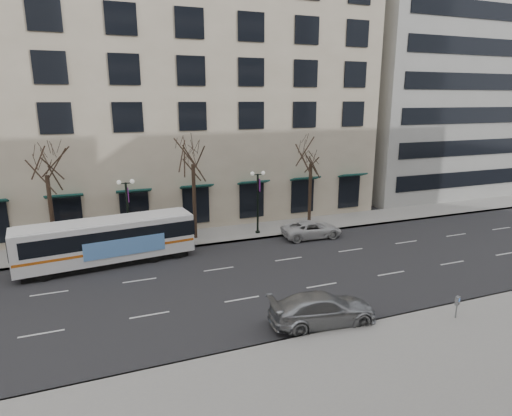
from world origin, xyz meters
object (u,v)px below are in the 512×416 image
tree_far_left (45,161)px  silver_car (323,309)px  white_pickup (312,229)px  tree_far_mid (193,152)px  lamp_post_left (128,211)px  city_bus (108,240)px  tree_far_right (311,152)px  pay_station (457,303)px  lamp_post_right (258,199)px

tree_far_left → silver_car: tree_far_left is taller
white_pickup → tree_far_mid: bearing=75.5°
lamp_post_left → city_bus: size_ratio=0.45×
tree_far_right → lamp_post_left: (-14.99, -0.60, -3.48)m
pay_station → tree_far_right: bearing=63.5°
tree_far_right → lamp_post_right: size_ratio=1.55×
city_bus → tree_far_mid: bearing=18.0°
lamp_post_left → white_pickup: 14.10m
white_pickup → silver_car: bearing=157.4°
silver_car → pay_station: (6.33, -2.13, 0.21)m
lamp_post_left → tree_far_right: bearing=2.3°
tree_far_mid → lamp_post_right: 6.41m
tree_far_mid → lamp_post_left: 6.40m
tree_far_right → white_pickup: bearing=-113.9°
tree_far_left → white_pickup: 19.90m
city_bus → pay_station: (15.69, -14.13, -0.69)m
city_bus → white_pickup: 15.32m
silver_car → lamp_post_left: bearing=34.9°
tree_far_right → lamp_post_right: bearing=-173.1°
city_bus → pay_station: bearing=-48.7°
white_pickup → pay_station: 14.32m
tree_far_left → lamp_post_right: bearing=-2.3°
lamp_post_left → lamp_post_right: (10.00, 0.00, 0.00)m
lamp_post_right → silver_car: bearing=-98.6°
silver_car → pay_station: 6.68m
silver_car → pay_station: silver_car is taller
tree_far_left → tree_far_right: tree_far_left is taller
tree_far_left → tree_far_right: 20.00m
tree_far_left → lamp_post_right: tree_far_left is taller
tree_far_left → lamp_post_left: bearing=-6.8°
tree_far_left → silver_car: bearing=-49.5°
tree_far_mid → pay_station: tree_far_mid is taller
tree_far_left → tree_far_right: size_ratio=1.03×
tree_far_mid → silver_car: tree_far_mid is taller
tree_far_left → tree_far_right: (20.00, 0.00, -0.28)m
tree_far_left → tree_far_mid: bearing=0.0°
tree_far_right → white_pickup: 6.53m
lamp_post_left → city_bus: lamp_post_left is taller
tree_far_right → tree_far_mid: bearing=180.0°
city_bus → white_pickup: bearing=-6.0°
pay_station → silver_car: bearing=137.8°
tree_far_right → silver_car: (-7.18, -15.00, -5.65)m
city_bus → silver_car: size_ratio=2.16×
lamp_post_right → white_pickup: bearing=-30.7°
pay_station → lamp_post_left: bearing=106.9°
silver_car → pay_station: size_ratio=4.62×
tree_far_right → lamp_post_right: (-4.99, -0.60, -3.48)m
lamp_post_left → pay_station: 21.84m
tree_far_right → silver_car: bearing=-115.6°
lamp_post_right → city_bus: 11.86m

